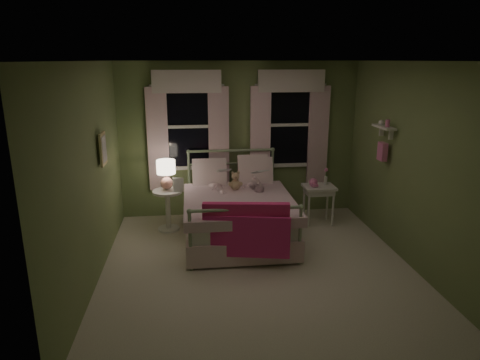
{
  "coord_description": "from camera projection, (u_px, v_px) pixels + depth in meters",
  "views": [
    {
      "loc": [
        -0.82,
        -5.0,
        2.61
      ],
      "look_at": [
        -0.15,
        0.68,
        1.0
      ],
      "focal_mm": 32.0,
      "sensor_mm": 36.0,
      "label": 1
    }
  ],
  "objects": [
    {
      "name": "book_right",
      "position": [
        254.0,
        175.0,
        6.49
      ],
      "size": [
        0.22,
        0.16,
        0.26
      ],
      "primitive_type": "imported",
      "rotation": [
        1.22,
        0.0,
        0.26
      ],
      "color": "beige",
      "rests_on": "child_right"
    },
    {
      "name": "teddy_bear",
      "position": [
        235.0,
        182.0,
        6.59
      ],
      "size": [
        0.22,
        0.18,
        0.3
      ],
      "color": "tan",
      "rests_on": "bed"
    },
    {
      "name": "room_shell",
      "position": [
        259.0,
        171.0,
        5.23
      ],
      "size": [
        4.2,
        4.2,
        4.2
      ],
      "color": "white",
      "rests_on": "ground"
    },
    {
      "name": "child_left",
      "position": [
        216.0,
        171.0,
        6.67
      ],
      "size": [
        0.3,
        0.23,
        0.73
      ],
      "primitive_type": "imported",
      "rotation": [
        0.0,
        0.0,
        3.39
      ],
      "color": "#F7D1DD",
      "rests_on": "bed"
    },
    {
      "name": "bud_vase",
      "position": [
        326.0,
        176.0,
        6.92
      ],
      "size": [
        0.06,
        0.06,
        0.28
      ],
      "color": "white",
      "rests_on": "nightstand_right"
    },
    {
      "name": "bed",
      "position": [
        238.0,
        214.0,
        6.44
      ],
      "size": [
        1.58,
        2.04,
        1.18
      ],
      "color": "white",
      "rests_on": "ground"
    },
    {
      "name": "nightstand_right",
      "position": [
        319.0,
        192.0,
        6.92
      ],
      "size": [
        0.5,
        0.4,
        0.64
      ],
      "color": "white",
      "rests_on": "ground"
    },
    {
      "name": "pink_throw",
      "position": [
        246.0,
        224.0,
        5.4
      ],
      "size": [
        1.1,
        0.32,
        0.71
      ],
      "color": "#DA2A6B",
      "rests_on": "bed"
    },
    {
      "name": "window_left",
      "position": [
        188.0,
        123.0,
        6.99
      ],
      "size": [
        1.34,
        0.13,
        1.96
      ],
      "color": "black",
      "rests_on": "room_shell"
    },
    {
      "name": "book_left",
      "position": [
        217.0,
        174.0,
        6.42
      ],
      "size": [
        0.21,
        0.13,
        0.26
      ],
      "primitive_type": "imported",
      "rotation": [
        1.22,
        0.0,
        0.06
      ],
      "color": "beige",
      "rests_on": "child_left"
    },
    {
      "name": "table_lamp",
      "position": [
        166.0,
        172.0,
        6.57
      ],
      "size": [
        0.29,
        0.29,
        0.46
      ],
      "color": "#E99989",
      "rests_on": "nightstand_left"
    },
    {
      "name": "pink_toy",
      "position": [
        313.0,
        183.0,
        6.87
      ],
      "size": [
        0.14,
        0.18,
        0.14
      ],
      "color": "pink",
      "rests_on": "nightstand_right"
    },
    {
      "name": "nightstand_left",
      "position": [
        168.0,
        205.0,
        6.72
      ],
      "size": [
        0.46,
        0.46,
        0.65
      ],
      "color": "white",
      "rests_on": "ground"
    },
    {
      "name": "framed_picture",
      "position": [
        103.0,
        149.0,
        5.53
      ],
      "size": [
        0.03,
        0.32,
        0.42
      ],
      "color": "beige",
      "rests_on": "room_shell"
    },
    {
      "name": "child_right",
      "position": [
        252.0,
        171.0,
        6.73
      ],
      "size": [
        0.39,
        0.33,
        0.71
      ],
      "primitive_type": "imported",
      "rotation": [
        0.0,
        0.0,
        3.33
      ],
      "color": "#F7D1DD",
      "rests_on": "bed"
    },
    {
      "name": "wall_shelf",
      "position": [
        383.0,
        139.0,
        6.05
      ],
      "size": [
        0.15,
        0.5,
        0.6
      ],
      "color": "white",
      "rests_on": "room_shell"
    },
    {
      "name": "book_nightstand",
      "position": [
        173.0,
        191.0,
        6.59
      ],
      "size": [
        0.19,
        0.24,
        0.02
      ],
      "primitive_type": "imported",
      "rotation": [
        0.0,
        0.0,
        -0.13
      ],
      "color": "beige",
      "rests_on": "nightstand_left"
    },
    {
      "name": "window_right",
      "position": [
        290.0,
        121.0,
        7.18
      ],
      "size": [
        1.34,
        0.13,
        1.96
      ],
      "color": "black",
      "rests_on": "room_shell"
    }
  ]
}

